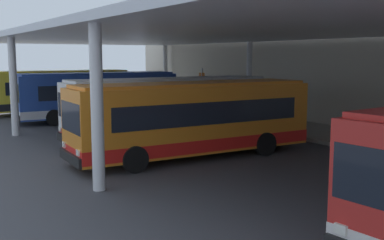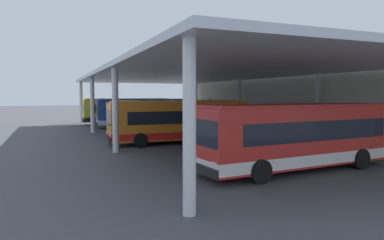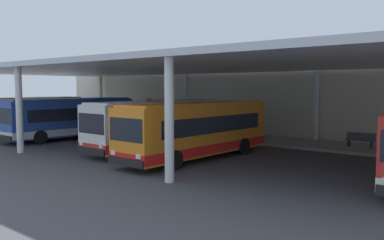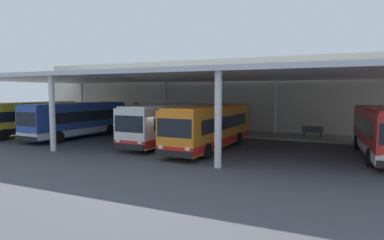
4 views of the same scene
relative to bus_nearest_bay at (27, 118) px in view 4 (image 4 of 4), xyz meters
name	(u,v)px [view 4 (image 4 of 4)]	position (x,y,z in m)	size (l,w,h in m)	color
ground_plane	(147,152)	(15.22, -2.66, -1.66)	(200.00, 200.00, 0.00)	#47474C
platform_kerb	(210,132)	(15.22, 9.09, -1.57)	(42.00, 4.50, 0.18)	gray
station_building_facade	(221,95)	(15.22, 12.34, 2.18)	(48.00, 1.60, 7.68)	beige
canopy_shelter	(182,78)	(15.22, 2.84, 3.66)	(40.00, 17.00, 5.55)	silver
bus_nearest_bay	(27,118)	(0.00, 0.00, 0.00)	(2.85, 10.57, 3.17)	yellow
bus_second_bay	(78,119)	(5.51, 0.90, 0.00)	(3.06, 10.64, 3.17)	#284CA8
bus_middle_bay	(169,123)	(14.96, 1.04, 0.00)	(2.97, 10.61, 3.17)	white
bus_far_bay	(210,127)	(18.82, 0.04, 0.00)	(2.93, 10.60, 3.17)	orange
bus_departing	(384,131)	(29.93, 2.01, 0.00)	(3.33, 10.69, 3.17)	red
bench_waiting	(312,131)	(25.03, 9.16, -0.99)	(1.80, 0.45, 0.92)	#4C515B
banner_sign	(136,112)	(6.84, 8.28, 0.32)	(0.70, 0.12, 3.20)	#B2B2B7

